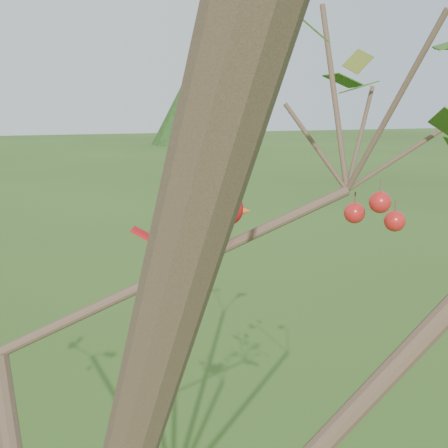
% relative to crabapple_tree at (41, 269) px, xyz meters
% --- Properties ---
extents(crabapple_tree, '(2.35, 2.05, 2.95)m').
position_rel_crabapple_tree_xyz_m(crabapple_tree, '(0.00, 0.00, 0.00)').
color(crabapple_tree, '#402C22').
rests_on(crabapple_tree, ground).
extents(cardinal, '(0.20, 0.13, 0.14)m').
position_rel_crabapple_tree_xyz_m(cardinal, '(0.26, 0.10, 0.03)').
color(cardinal, '#B3110F').
rests_on(cardinal, ground).
extents(distant_trees, '(44.72, 15.53, 3.58)m').
position_rel_crabapple_tree_xyz_m(distant_trees, '(-0.02, 24.88, -0.58)').
color(distant_trees, '#402C22').
rests_on(distant_trees, ground).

